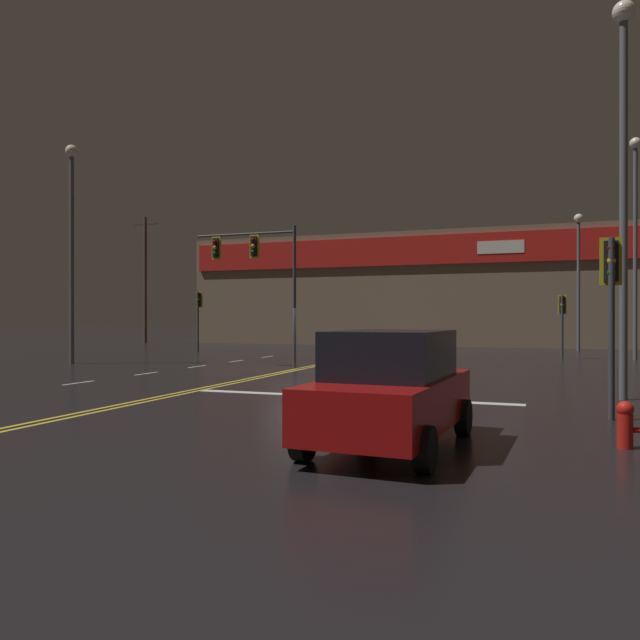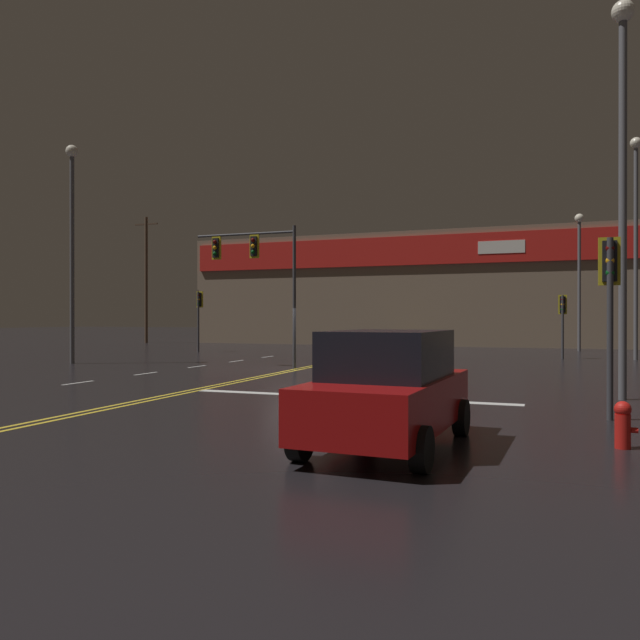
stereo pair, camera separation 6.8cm
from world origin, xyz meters
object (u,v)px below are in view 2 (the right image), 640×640
at_px(streetlight_near_right, 636,221).
at_px(traffic_signal_corner_northeast, 563,312).
at_px(streetlight_far_right, 72,225).
at_px(parked_car, 389,388).
at_px(traffic_signal_median, 254,261).
at_px(traffic_signal_corner_southeast, 610,285).
at_px(fire_hydrant, 623,424).
at_px(streetlight_far_left, 623,148).
at_px(streetlight_near_left, 579,262).
at_px(traffic_signal_corner_northwest, 199,307).

bearing_deg(streetlight_near_right, traffic_signal_corner_northeast, -175.55).
height_order(streetlight_near_right, streetlight_far_right, streetlight_near_right).
xyz_separation_m(streetlight_near_right, parked_car, (-6.48, -24.64, -5.97)).
bearing_deg(streetlight_near_right, traffic_signal_median, -145.88).
distance_m(traffic_signal_median, traffic_signal_corner_southeast, 16.24).
relative_size(traffic_signal_corner_northeast, fire_hydrant, 4.32).
xyz_separation_m(streetlight_far_right, parked_car, (18.07, -13.01, -5.39)).
height_order(traffic_signal_corner_northeast, streetlight_far_right, streetlight_far_right).
relative_size(traffic_signal_corner_northeast, streetlight_far_left, 0.32).
bearing_deg(traffic_signal_corner_southeast, streetlight_near_left, 88.75).
height_order(streetlight_near_left, fire_hydrant, streetlight_near_left).
xyz_separation_m(streetlight_near_left, parked_car, (-4.22, -32.78, -4.66)).
distance_m(traffic_signal_median, streetlight_far_right, 9.02).
height_order(traffic_signal_corner_northeast, parked_car, traffic_signal_corner_northeast).
distance_m(fire_hydrant, parked_car, 3.77).
distance_m(streetlight_near_left, parked_car, 33.38).
xyz_separation_m(traffic_signal_corner_northwest, traffic_signal_corner_northeast, (20.93, 0.71, -0.34)).
distance_m(traffic_signal_corner_southeast, streetlight_near_right, 21.02).
height_order(traffic_signal_median, streetlight_far_left, streetlight_far_left).
bearing_deg(traffic_signal_median, streetlight_near_right, 34.12).
bearing_deg(traffic_signal_corner_southeast, traffic_signal_corner_northwest, 137.82).
height_order(traffic_signal_corner_southeast, traffic_signal_corner_northeast, traffic_signal_corner_southeast).
height_order(traffic_signal_corner_northeast, streetlight_near_left, streetlight_near_left).
bearing_deg(streetlight_far_right, traffic_signal_corner_northeast, 28.25).
bearing_deg(streetlight_near_right, streetlight_far_left, -97.70).
distance_m(traffic_signal_corner_southeast, streetlight_far_right, 23.65).
bearing_deg(traffic_signal_corner_northwest, traffic_signal_corner_southeast, -42.18).
bearing_deg(streetlight_near_left, streetlight_near_right, -74.51).
height_order(traffic_signal_corner_southeast, parked_car, traffic_signal_corner_southeast).
height_order(traffic_signal_median, fire_hydrant, traffic_signal_median).
height_order(traffic_signal_corner_northwest, fire_hydrant, traffic_signal_corner_northwest).
relative_size(traffic_signal_median, traffic_signal_corner_southeast, 1.58).
height_order(streetlight_far_right, parked_car, streetlight_far_right).
xyz_separation_m(traffic_signal_corner_southeast, streetlight_far_right, (-21.67, 8.77, 3.58)).
height_order(traffic_signal_median, traffic_signal_corner_northeast, traffic_signal_median).
xyz_separation_m(traffic_signal_median, parked_car, (9.29, -13.96, -3.57)).
distance_m(traffic_signal_corner_northeast, streetlight_near_left, 9.07).
bearing_deg(streetlight_near_right, parked_car, -104.74).
bearing_deg(traffic_signal_corner_southeast, streetlight_far_right, 157.97).
relative_size(traffic_signal_corner_northwest, streetlight_far_left, 0.37).
height_order(traffic_signal_median, streetlight_far_right, streetlight_far_right).
xyz_separation_m(traffic_signal_median, traffic_signal_corner_southeast, (12.89, -9.72, -1.76)).
relative_size(traffic_signal_corner_southeast, streetlight_near_right, 0.34).
xyz_separation_m(streetlight_near_left, streetlight_far_right, (-22.29, -19.77, 0.73)).
bearing_deg(traffic_signal_median, traffic_signal_corner_northwest, 131.37).
xyz_separation_m(traffic_signal_median, streetlight_far_right, (-8.78, -0.95, 1.82)).
bearing_deg(traffic_signal_corner_northwest, fire_hydrant, -46.46).
bearing_deg(fire_hydrant, streetlight_near_right, 82.87).
xyz_separation_m(streetlight_far_right, fire_hydrant, (21.61, -11.85, -5.94)).
xyz_separation_m(streetlight_far_left, parked_car, (-4.19, -7.74, -5.48)).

